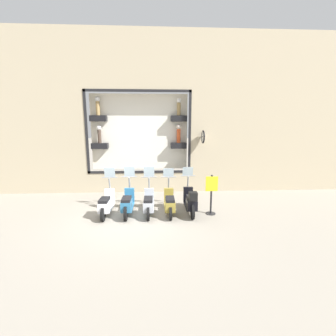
% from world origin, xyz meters
% --- Properties ---
extents(ground_plane, '(120.00, 120.00, 0.00)m').
position_xyz_m(ground_plane, '(0.00, 0.00, 0.00)').
color(ground_plane, gray).
extents(building_facade, '(1.23, 36.00, 7.60)m').
position_xyz_m(building_facade, '(3.60, -0.00, 3.86)').
color(building_facade, tan).
rests_on(building_facade, ground_plane).
extents(scooter_black_0, '(1.81, 0.61, 1.63)m').
position_xyz_m(scooter_black_0, '(0.40, -2.09, 0.49)').
color(scooter_black_0, black).
rests_on(scooter_black_0, ground_plane).
extents(scooter_olive_1, '(1.79, 0.60, 1.59)m').
position_xyz_m(scooter_olive_1, '(0.45, -1.32, 0.42)').
color(scooter_olive_1, black).
rests_on(scooter_olive_1, ground_plane).
extents(scooter_silver_2, '(1.80, 0.60, 1.66)m').
position_xyz_m(scooter_silver_2, '(0.45, -0.54, 0.43)').
color(scooter_silver_2, black).
rests_on(scooter_silver_2, ground_plane).
extents(scooter_teal_3, '(1.81, 0.60, 1.67)m').
position_xyz_m(scooter_teal_3, '(0.45, 0.23, 0.44)').
color(scooter_teal_3, black).
rests_on(scooter_teal_3, ground_plane).
extents(scooter_white_4, '(1.80, 0.60, 1.63)m').
position_xyz_m(scooter_white_4, '(0.45, 1.01, 0.43)').
color(scooter_white_4, black).
rests_on(scooter_white_4, ground_plane).
extents(shop_sign_post, '(0.36, 0.45, 1.49)m').
position_xyz_m(shop_sign_post, '(0.37, -2.86, 0.79)').
color(shop_sign_post, '#232326').
rests_on(shop_sign_post, ground_plane).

